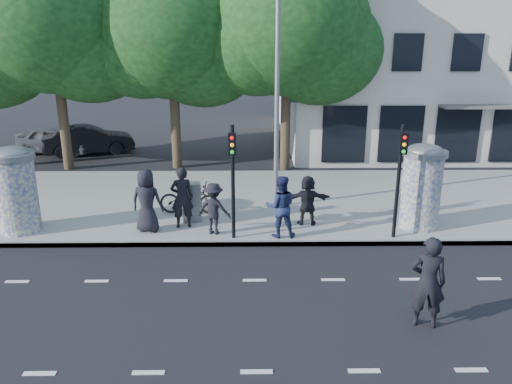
{
  "coord_description": "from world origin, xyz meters",
  "views": [
    {
      "loc": [
        -0.11,
        -9.98,
        5.97
      ],
      "look_at": [
        0.06,
        3.5,
        1.69
      ],
      "focal_mm": 35.0,
      "sensor_mm": 36.0,
      "label": 1
    }
  ],
  "objects_px": {
    "ped_c": "(281,207)",
    "cabinet_right": "(404,208)",
    "ped_f": "(307,200)",
    "ped_d": "(214,209)",
    "cabinet_left": "(192,202)",
    "man_road": "(428,282)",
    "street_lamp": "(277,72)",
    "ped_a": "(147,201)",
    "traffic_pole_near": "(233,171)",
    "ped_b": "(182,197)",
    "ad_column_left": "(16,188)",
    "car_mid": "(89,140)",
    "ad_column_right": "(422,184)",
    "car_left": "(57,140)",
    "traffic_pole_far": "(400,170)",
    "bicycle": "(189,198)"
  },
  "relations": [
    {
      "from": "ped_a",
      "to": "car_left",
      "type": "bearing_deg",
      "value": -48.31
    },
    {
      "from": "traffic_pole_near",
      "to": "car_mid",
      "type": "relative_size",
      "value": 0.76
    },
    {
      "from": "man_road",
      "to": "cabinet_left",
      "type": "relative_size",
      "value": 1.61
    },
    {
      "from": "street_lamp",
      "to": "ad_column_right",
      "type": "bearing_deg",
      "value": -23.73
    },
    {
      "from": "cabinet_left",
      "to": "ped_d",
      "type": "bearing_deg",
      "value": -62.77
    },
    {
      "from": "ped_d",
      "to": "bicycle",
      "type": "relative_size",
      "value": 0.79
    },
    {
      "from": "street_lamp",
      "to": "ped_a",
      "type": "relative_size",
      "value": 4.08
    },
    {
      "from": "traffic_pole_near",
      "to": "ped_d",
      "type": "height_order",
      "value": "traffic_pole_near"
    },
    {
      "from": "cabinet_left",
      "to": "ped_b",
      "type": "bearing_deg",
      "value": -120.75
    },
    {
      "from": "ad_column_right",
      "to": "cabinet_left",
      "type": "xyz_separation_m",
      "value": [
        -7.2,
        0.6,
        -0.75
      ]
    },
    {
      "from": "traffic_pole_near",
      "to": "traffic_pole_far",
      "type": "bearing_deg",
      "value": 0.0
    },
    {
      "from": "traffic_pole_far",
      "to": "cabinet_right",
      "type": "distance_m",
      "value": 2.0
    },
    {
      "from": "ped_f",
      "to": "cabinet_right",
      "type": "height_order",
      "value": "ped_f"
    },
    {
      "from": "ped_b",
      "to": "bicycle",
      "type": "bearing_deg",
      "value": -106.13
    },
    {
      "from": "traffic_pole_near",
      "to": "cabinet_right",
      "type": "relative_size",
      "value": 3.15
    },
    {
      "from": "ad_column_right",
      "to": "ped_b",
      "type": "bearing_deg",
      "value": 179.59
    },
    {
      "from": "ped_b",
      "to": "car_mid",
      "type": "bearing_deg",
      "value": -72.76
    },
    {
      "from": "ped_b",
      "to": "cabinet_right",
      "type": "relative_size",
      "value": 1.8
    },
    {
      "from": "traffic_pole_far",
      "to": "ped_a",
      "type": "relative_size",
      "value": 1.73
    },
    {
      "from": "ad_column_left",
      "to": "ped_c",
      "type": "xyz_separation_m",
      "value": [
        8.0,
        -0.55,
        -0.45
      ]
    },
    {
      "from": "ad_column_right",
      "to": "ped_f",
      "type": "bearing_deg",
      "value": 176.19
    },
    {
      "from": "traffic_pole_near",
      "to": "bicycle",
      "type": "distance_m",
      "value": 3.1
    },
    {
      "from": "ped_c",
      "to": "ped_d",
      "type": "xyz_separation_m",
      "value": [
        -2.0,
        0.25,
        -0.14
      ]
    },
    {
      "from": "traffic_pole_far",
      "to": "ped_c",
      "type": "distance_m",
      "value": 3.59
    },
    {
      "from": "traffic_pole_far",
      "to": "cabinet_right",
      "type": "xyz_separation_m",
      "value": [
        0.61,
        1.12,
        -1.54
      ]
    },
    {
      "from": "car_left",
      "to": "car_mid",
      "type": "distance_m",
      "value": 1.73
    },
    {
      "from": "ped_b",
      "to": "man_road",
      "type": "height_order",
      "value": "ped_b"
    },
    {
      "from": "car_left",
      "to": "cabinet_right",
      "type": "bearing_deg",
      "value": -114.01
    },
    {
      "from": "ad_column_right",
      "to": "traffic_pole_far",
      "type": "relative_size",
      "value": 0.78
    },
    {
      "from": "ad_column_right",
      "to": "ped_b",
      "type": "distance_m",
      "value": 7.43
    },
    {
      "from": "man_road",
      "to": "car_mid",
      "type": "height_order",
      "value": "man_road"
    },
    {
      "from": "street_lamp",
      "to": "ped_a",
      "type": "distance_m",
      "value": 5.89
    },
    {
      "from": "street_lamp",
      "to": "ped_b",
      "type": "xyz_separation_m",
      "value": [
        -3.02,
        -1.88,
        -3.67
      ]
    },
    {
      "from": "man_road",
      "to": "cabinet_left",
      "type": "xyz_separation_m",
      "value": [
        -5.61,
        5.97,
        -0.24
      ]
    },
    {
      "from": "ad_column_left",
      "to": "car_mid",
      "type": "distance_m",
      "value": 11.1
    },
    {
      "from": "cabinet_right",
      "to": "car_mid",
      "type": "relative_size",
      "value": 0.24
    },
    {
      "from": "traffic_pole_near",
      "to": "car_mid",
      "type": "bearing_deg",
      "value": 123.81
    },
    {
      "from": "ad_column_right",
      "to": "ped_c",
      "type": "xyz_separation_m",
      "value": [
        -4.4,
        -0.75,
        -0.45
      ]
    },
    {
      "from": "ad_column_left",
      "to": "ped_f",
      "type": "distance_m",
      "value": 8.94
    },
    {
      "from": "man_road",
      "to": "ped_f",
      "type": "bearing_deg",
      "value": -59.16
    },
    {
      "from": "ped_b",
      "to": "ped_f",
      "type": "height_order",
      "value": "ped_b"
    },
    {
      "from": "ped_d",
      "to": "cabinet_left",
      "type": "relative_size",
      "value": 1.26
    },
    {
      "from": "ped_b",
      "to": "man_road",
      "type": "bearing_deg",
      "value": 124.29
    },
    {
      "from": "ped_a",
      "to": "man_road",
      "type": "distance_m",
      "value": 8.54
    },
    {
      "from": "ped_d",
      "to": "cabinet_left",
      "type": "xyz_separation_m",
      "value": [
        -0.8,
        1.11,
        -0.16
      ]
    },
    {
      "from": "ad_column_left",
      "to": "cabinet_right",
      "type": "bearing_deg",
      "value": 1.97
    },
    {
      "from": "ped_c",
      "to": "cabinet_right",
      "type": "xyz_separation_m",
      "value": [
        4.01,
        0.97,
        -0.4
      ]
    },
    {
      "from": "ad_column_right",
      "to": "ped_d",
      "type": "bearing_deg",
      "value": -175.5
    },
    {
      "from": "ped_a",
      "to": "ped_c",
      "type": "relative_size",
      "value": 1.04
    },
    {
      "from": "ped_f",
      "to": "car_left",
      "type": "bearing_deg",
      "value": -40.97
    }
  ]
}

